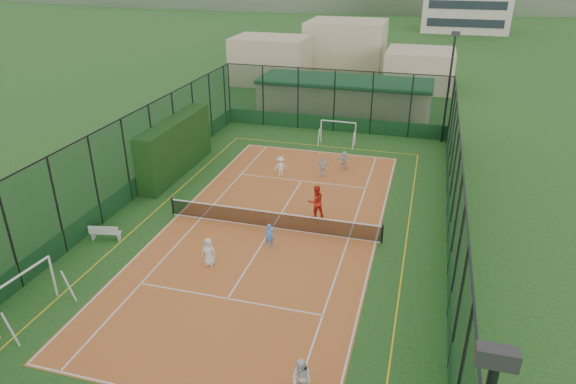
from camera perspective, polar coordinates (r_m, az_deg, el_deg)
name	(u,v)px	position (r m, az deg, el deg)	size (l,w,h in m)	color
ground	(272,228)	(27.40, -1.78, -4.01)	(300.00, 300.00, 0.00)	#1B4F1C
court_slab	(272,228)	(27.40, -1.78, -4.00)	(11.17, 23.97, 0.01)	#CB672D
tennis_net	(272,219)	(27.15, -1.79, -3.04)	(11.67, 0.12, 1.06)	black
perimeter_fence	(271,185)	(26.28, -1.85, 0.75)	(18.12, 34.12, 5.00)	#10321D
floodlight_ne	(448,89)	(40.50, 17.39, 10.86)	(0.60, 0.26, 8.25)	black
clubhouse	(344,97)	(46.90, 6.28, 10.46)	(15.20, 7.20, 3.15)	tan
hedge_left	(176,147)	(34.40, -12.36, 4.94)	(1.23, 8.23, 3.60)	black
white_bench	(106,232)	(27.73, -19.60, -4.21)	(1.54, 0.42, 0.87)	white
futsal_goal_near	(25,296)	(23.22, -27.20, -10.23)	(0.88, 3.03, 1.95)	white
futsal_goal_far	(338,133)	(39.36, 5.57, 6.57)	(2.74, 0.80, 1.77)	white
child_near_left	(209,252)	(24.25, -8.82, -6.59)	(0.69, 0.45, 1.41)	white
child_near_mid	(270,236)	(25.40, -2.05, -4.88)	(0.46, 0.30, 1.27)	#508CE5
child_near_right	(302,379)	(17.75, 1.51, -20.04)	(0.72, 0.56, 1.49)	white
child_far_left	(281,166)	(33.43, -0.82, 2.87)	(0.86, 0.49, 1.33)	white
child_far_right	(323,167)	(33.34, 3.89, 2.79)	(0.80, 0.34, 1.37)	silver
child_far_back	(344,160)	(34.77, 6.25, 3.54)	(1.15, 0.37, 1.24)	silver
coach	(316,202)	(28.10, 3.12, -1.06)	(0.92, 0.72, 1.89)	red
tennis_balls	(290,216)	(28.45, 0.21, -2.74)	(4.18, 1.72, 0.07)	#CCE033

